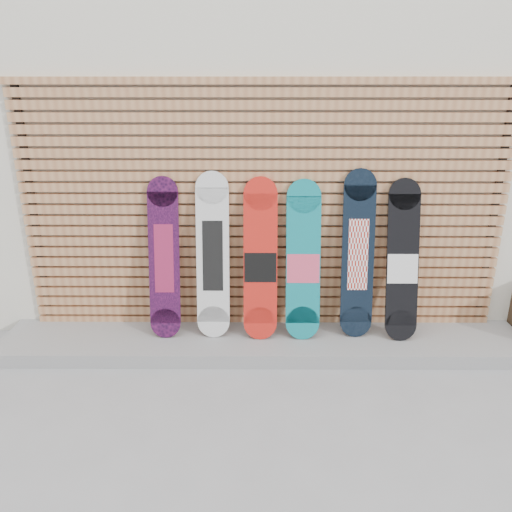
% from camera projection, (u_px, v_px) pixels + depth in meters
% --- Properties ---
extents(ground, '(80.00, 80.00, 0.00)m').
position_uv_depth(ground, '(283.00, 393.00, 3.83)').
color(ground, gray).
rests_on(ground, ground).
extents(building, '(12.00, 5.00, 3.60)m').
position_uv_depth(building, '(312.00, 118.00, 6.52)').
color(building, beige).
rests_on(building, ground).
extents(concrete_step, '(4.60, 0.70, 0.12)m').
position_uv_depth(concrete_step, '(263.00, 342.00, 4.45)').
color(concrete_step, gray).
rests_on(concrete_step, ground).
extents(slat_wall, '(4.26, 0.08, 2.29)m').
position_uv_depth(slat_wall, '(263.00, 209.00, 4.34)').
color(slat_wall, '#AD7148').
rests_on(slat_wall, ground).
extents(snowboard_0, '(0.27, 0.31, 1.39)m').
position_uv_depth(snowboard_0, '(164.00, 258.00, 4.31)').
color(snowboard_0, black).
rests_on(snowboard_0, concrete_step).
extents(snowboard_1, '(0.28, 0.30, 1.43)m').
position_uv_depth(snowboard_1, '(213.00, 256.00, 4.30)').
color(snowboard_1, silver).
rests_on(snowboard_1, concrete_step).
extents(snowboard_2, '(0.29, 0.33, 1.39)m').
position_uv_depth(snowboard_2, '(260.00, 260.00, 4.29)').
color(snowboard_2, red).
rests_on(snowboard_2, concrete_step).
extents(snowboard_3, '(0.30, 0.33, 1.37)m').
position_uv_depth(snowboard_3, '(303.00, 262.00, 4.30)').
color(snowboard_3, '#0D767F').
rests_on(snowboard_3, concrete_step).
extents(snowboard_4, '(0.28, 0.29, 1.46)m').
position_uv_depth(snowboard_4, '(358.00, 255.00, 4.30)').
color(snowboard_4, black).
rests_on(snowboard_4, concrete_step).
extents(snowboard_5, '(0.27, 0.35, 1.37)m').
position_uv_depth(snowboard_5, '(403.00, 262.00, 4.28)').
color(snowboard_5, black).
rests_on(snowboard_5, concrete_step).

